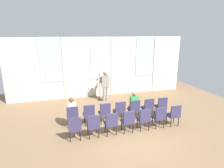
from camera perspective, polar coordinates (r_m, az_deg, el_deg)
The scene contains 20 objects.
ground_plane at distance 7.65m, azimuth 5.37°, elevation -15.02°, with size 14.13×14.13×0.00m, color #846647.
rear_partition at distance 11.69m, azimuth -3.32°, elevation 5.30°, with size 10.87×0.14×3.62m.
speaker at distance 10.90m, azimuth -2.07°, elevation 0.01°, with size 0.51×0.69×1.72m.
mic_stand at distance 11.18m, azimuth -3.66°, elevation -3.18°, with size 0.28×0.28×1.55m.
chair_r0_c0 at distance 8.14m, azimuth -11.77°, elevation -9.15°, with size 0.46×0.44×0.94m.
audience_r0_c0 at distance 8.14m, azimuth -11.89°, elevation -7.72°, with size 0.36×0.39×1.30m.
chair_r0_c1 at distance 8.20m, azimuth -6.94°, elevation -8.73°, with size 0.46×0.44×0.94m.
chair_r0_c2 at distance 8.32m, azimuth -2.22°, elevation -8.27°, with size 0.46×0.44×0.94m.
chair_r0_c3 at distance 8.49m, azimuth 2.33°, elevation -7.77°, with size 0.46×0.44×0.94m.
chair_r0_c4 at distance 8.71m, azimuth 6.66°, elevation -7.25°, with size 0.46×0.44×0.94m.
audience_r0_c4 at distance 8.71m, azimuth 6.49°, elevation -5.88°, with size 0.36×0.39×1.31m.
chair_r0_c5 at distance 8.99m, azimuth 10.74°, elevation -6.71°, with size 0.46×0.44×0.94m.
chair_r0_c6 at distance 9.30m, azimuth 14.55°, elevation -6.18°, with size 0.46×0.44×0.94m.
chair_r1_c0 at distance 7.19m, azimuth -11.11°, elevation -12.48°, with size 0.46×0.44×0.94m.
chair_r1_c1 at distance 7.26m, azimuth -5.60°, elevation -11.96°, with size 0.46×0.44×0.94m.
chair_r1_c2 at distance 7.40m, azimuth -0.26°, elevation -11.36°, with size 0.46×0.44×0.94m.
chair_r1_c3 at distance 7.59m, azimuth 4.82°, elevation -10.69°, with size 0.46×0.44×0.94m.
chair_r1_c4 at distance 7.84m, azimuth 9.60°, elevation -9.99°, with size 0.46×0.44×0.94m.
chair_r1_c5 at distance 8.14m, azimuth 14.03°, elevation -9.27°, with size 0.46×0.44×0.94m.
chair_r1_c6 at distance 8.49m, azimuth 18.11°, elevation -8.56°, with size 0.46×0.44×0.94m.
Camera 1 is at (-2.46, -6.15, 3.82)m, focal length 30.49 mm.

